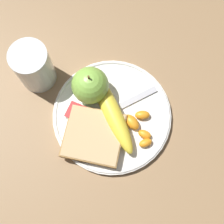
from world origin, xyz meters
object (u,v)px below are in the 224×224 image
Objects in this scene: banana at (111,108)px; jam_packet at (78,114)px; juice_glass at (34,67)px; bread_slice at (94,136)px; apple at (90,85)px; plate at (112,115)px; fork at (109,112)px.

banana is 0.06m from jam_packet.
jam_packet is (-0.11, 0.04, -0.02)m from juice_glass.
bread_slice is (-0.16, 0.07, -0.02)m from juice_glass.
juice_glass is at bearing -21.40° from jam_packet.
plate is at bearing 154.83° from apple.
bread_slice is 0.84× the size of fork.
fork is 0.06m from jam_packet.
juice_glass is at bearing -5.53° from plate.
banana is at bearing -97.18° from bread_slice.
plate is at bearing -103.74° from bread_slice.
banana reaches higher than bread_slice.
apple is at bearing -61.69° from bread_slice.
apple is 0.10m from bread_slice.
bread_slice is (-0.04, 0.08, -0.02)m from apple.
juice_glass is at bearing -24.16° from bread_slice.
bread_slice is (0.01, 0.05, 0.02)m from plate.
plate is 0.01m from fork.
fork is (-0.05, 0.02, -0.03)m from apple.
fork is at bearing -150.06° from jam_packet.
fork is at bearing -19.27° from plate.
apple reaches higher than banana.
bread_slice is at bearing 118.31° from apple.
bread_slice is at bearing 32.05° from fork.
banana is (0.01, -0.01, 0.02)m from plate.
fork is at bearing 154.04° from apple.
jam_packet is at bearing 24.99° from plate.
banana is at bearing 176.53° from juice_glass.
jam_packet is (0.05, 0.03, 0.01)m from fork.
plate is at bearing 174.47° from juice_glass.
apple is 0.06m from jam_packet.
jam_packet is (0.05, -0.03, -0.00)m from bread_slice.
plate is 0.02m from banana.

